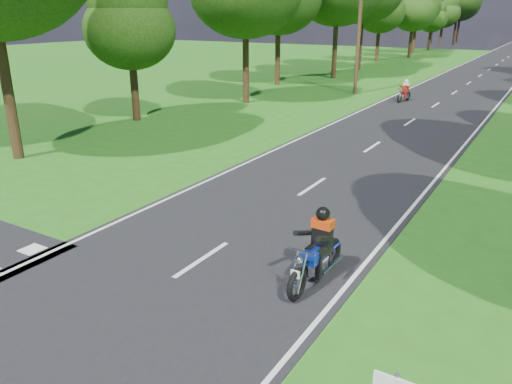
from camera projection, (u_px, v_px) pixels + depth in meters
The scene contains 6 objects.
ground at pixel (141, 300), 9.89m from camera, with size 160.00×160.00×0.00m, color #295F15.
main_road at pixel (489, 70), 50.20m from camera, with size 7.00×140.00×0.02m, color black.
road_markings at pixel (485, 71), 48.75m from camera, with size 7.40×140.00×0.01m.
telegraph_pole at pixel (359, 33), 34.00m from camera, with size 1.20×0.26×8.00m.
rider_near_blue at pixel (317, 247), 10.25m from camera, with size 0.65×1.96×1.63m, color navy, non-canonical shape.
rider_far_red at pixel (404, 91), 31.86m from camera, with size 0.55×1.66×1.38m, color maroon, non-canonical shape.
Camera 1 is at (6.38, -6.17, 5.36)m, focal length 35.00 mm.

